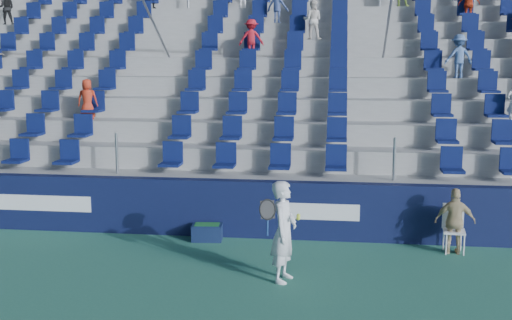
# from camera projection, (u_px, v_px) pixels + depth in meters

# --- Properties ---
(ground) EXTENTS (70.00, 70.00, 0.00)m
(ground) POSITION_uv_depth(u_px,v_px,m) (222.00, 290.00, 10.48)
(ground) COLOR #31745B
(ground) RESTS_ON ground
(sponsor_wall) EXTENTS (24.00, 0.32, 1.20)m
(sponsor_wall) POSITION_uv_depth(u_px,v_px,m) (249.00, 209.00, 13.46)
(sponsor_wall) COLOR #0F153A
(sponsor_wall) RESTS_ON ground
(grandstand) EXTENTS (24.00, 8.17, 6.63)m
(grandstand) POSITION_uv_depth(u_px,v_px,m) (274.00, 113.00, 18.19)
(grandstand) COLOR #A0A09B
(grandstand) RESTS_ON ground
(tennis_player) EXTENTS (0.69, 0.70, 1.73)m
(tennis_player) POSITION_uv_depth(u_px,v_px,m) (284.00, 231.00, 10.77)
(tennis_player) COLOR silver
(tennis_player) RESTS_ON ground
(line_judge_chair) EXTENTS (0.45, 0.46, 0.93)m
(line_judge_chair) POSITION_uv_depth(u_px,v_px,m) (453.00, 225.00, 12.45)
(line_judge_chair) COLOR white
(line_judge_chair) RESTS_ON ground
(line_judge) EXTENTS (0.77, 0.37, 1.29)m
(line_judge) POSITION_uv_depth(u_px,v_px,m) (455.00, 221.00, 12.29)
(line_judge) COLOR tan
(line_judge) RESTS_ON ground
(ball_bin) EXTENTS (0.65, 0.45, 0.35)m
(ball_bin) POSITION_uv_depth(u_px,v_px,m) (207.00, 231.00, 13.24)
(ball_bin) COLOR #101B3B
(ball_bin) RESTS_ON ground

